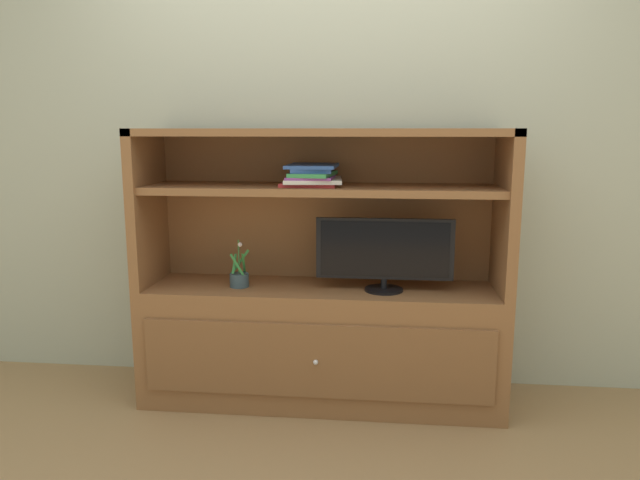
{
  "coord_description": "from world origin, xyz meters",
  "views": [
    {
      "loc": [
        0.3,
        -2.46,
        1.38
      ],
      "look_at": [
        0.0,
        0.35,
        0.86
      ],
      "focal_mm": 33.03,
      "sensor_mm": 36.0,
      "label": 1
    }
  ],
  "objects_px": {
    "tv_monitor": "(385,252)",
    "potted_plant": "(239,279)",
    "magazine_stack": "(312,175)",
    "media_console": "(321,315)"
  },
  "relations": [
    {
      "from": "tv_monitor",
      "to": "potted_plant",
      "type": "xyz_separation_m",
      "value": [
        -0.73,
        0.0,
        -0.15
      ]
    },
    {
      "from": "potted_plant",
      "to": "magazine_stack",
      "type": "relative_size",
      "value": 0.7
    },
    {
      "from": "media_console",
      "to": "magazine_stack",
      "type": "relative_size",
      "value": 5.29
    },
    {
      "from": "media_console",
      "to": "tv_monitor",
      "type": "relative_size",
      "value": 2.72
    },
    {
      "from": "media_console",
      "to": "potted_plant",
      "type": "distance_m",
      "value": 0.46
    },
    {
      "from": "media_console",
      "to": "tv_monitor",
      "type": "height_order",
      "value": "media_console"
    },
    {
      "from": "tv_monitor",
      "to": "potted_plant",
      "type": "distance_m",
      "value": 0.74
    },
    {
      "from": "tv_monitor",
      "to": "media_console",
      "type": "bearing_deg",
      "value": 171.49
    },
    {
      "from": "media_console",
      "to": "tv_monitor",
      "type": "distance_m",
      "value": 0.47
    },
    {
      "from": "potted_plant",
      "to": "magazine_stack",
      "type": "height_order",
      "value": "magazine_stack"
    }
  ]
}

